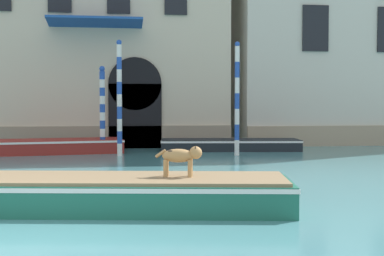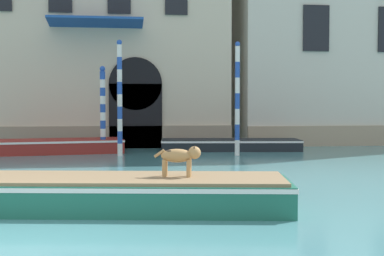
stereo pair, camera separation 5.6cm
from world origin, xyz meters
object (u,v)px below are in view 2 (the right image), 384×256
(mooring_pole_0, at_px, (103,109))
(mooring_pole_4, at_px, (120,98))
(boat_foreground, at_px, (112,192))
(mooring_pole_1, at_px, (237,98))
(boat_moored_near_palazzo, at_px, (58,146))
(boat_moored_far, at_px, (231,144))
(dog_on_deck, at_px, (180,156))

(mooring_pole_0, xyz_separation_m, mooring_pole_4, (0.67, -1.12, 0.45))
(mooring_pole_0, bearing_deg, mooring_pole_4, -59.14)
(boat_foreground, height_order, mooring_pole_1, mooring_pole_1)
(boat_moored_near_palazzo, relative_size, mooring_pole_0, 1.53)
(boat_moored_far, bearing_deg, boat_foreground, -105.36)
(dog_on_deck, relative_size, boat_moored_near_palazzo, 0.17)
(boat_foreground, height_order, boat_moored_far, boat_foreground)
(dog_on_deck, height_order, mooring_pole_0, mooring_pole_0)
(boat_foreground, bearing_deg, mooring_pole_0, 101.80)
(boat_moored_far, distance_m, mooring_pole_4, 5.31)
(dog_on_deck, relative_size, mooring_pole_1, 0.20)
(mooring_pole_1, bearing_deg, mooring_pole_0, 162.13)
(boat_foreground, bearing_deg, boat_moored_far, 77.41)
(boat_foreground, relative_size, mooring_pole_4, 1.58)
(mooring_pole_0, bearing_deg, dog_on_deck, -81.15)
(boat_moored_near_palazzo, height_order, mooring_pole_0, mooring_pole_0)
(boat_moored_near_palazzo, bearing_deg, mooring_pole_0, -17.38)
(dog_on_deck, height_order, mooring_pole_4, mooring_pole_4)
(mooring_pole_0, relative_size, mooring_pole_1, 0.80)
(boat_moored_far, distance_m, mooring_pole_0, 5.54)
(dog_on_deck, height_order, mooring_pole_1, mooring_pole_1)
(boat_moored_near_palazzo, height_order, boat_moored_far, boat_moored_near_palazzo)
(boat_moored_near_palazzo, distance_m, mooring_pole_4, 3.43)
(dog_on_deck, xyz_separation_m, mooring_pole_0, (-1.80, 11.56, 0.74))
(boat_moored_near_palazzo, bearing_deg, mooring_pole_4, -37.85)
(mooring_pole_4, bearing_deg, mooring_pole_0, 120.86)
(boat_moored_near_palazzo, relative_size, mooring_pole_1, 1.23)
(dog_on_deck, distance_m, boat_moored_near_palazzo, 12.41)
(mooring_pole_1, relative_size, mooring_pole_4, 0.99)
(dog_on_deck, height_order, boat_moored_far, dog_on_deck)
(boat_foreground, height_order, boat_moored_near_palazzo, boat_foreground)
(dog_on_deck, xyz_separation_m, boat_moored_near_palazzo, (-3.59, 11.86, -0.72))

